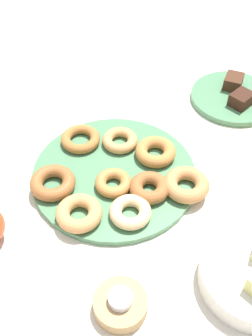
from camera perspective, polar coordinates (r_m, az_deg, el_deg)
ground_plane at (r=0.90m, az=-1.64°, el=-1.19°), size 2.40×2.40×0.00m
donut_plate at (r=0.89m, az=-1.65°, el=-0.89°), size 0.35×0.35×0.01m
donut_0 at (r=0.81m, az=-6.51°, el=-6.22°), size 0.13×0.13×0.03m
donut_1 at (r=0.94m, az=-0.84°, el=3.84°), size 0.10×0.10×0.02m
donut_2 at (r=0.85m, az=8.34°, el=-2.29°), size 0.12×0.12×0.03m
donut_3 at (r=0.95m, az=-6.31°, el=4.01°), size 0.12×0.12×0.02m
donut_4 at (r=0.85m, az=-1.78°, el=-2.08°), size 0.11×0.11×0.02m
donut_5 at (r=0.91m, az=4.09°, el=2.25°), size 0.11×0.11×0.03m
donut_6 at (r=0.80m, az=0.61°, el=-6.10°), size 0.10×0.10×0.02m
donut_7 at (r=0.86m, az=-10.11°, el=-2.02°), size 0.13×0.13×0.03m
donut_8 at (r=0.84m, az=3.25°, el=-2.73°), size 0.11×0.11×0.03m
cake_plate at (r=1.13m, az=14.59°, el=9.40°), size 0.22×0.22×0.02m
brownie_near at (r=1.14m, az=14.64°, el=11.49°), size 0.06×0.05×0.03m
brownie_far at (r=1.09m, az=15.65°, el=9.16°), size 0.06×0.06×0.03m
candle_holder at (r=0.72m, az=-0.76°, el=-18.37°), size 0.09×0.09×0.03m
tealight at (r=0.70m, az=-0.78°, el=-17.63°), size 0.04×0.04×0.01m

